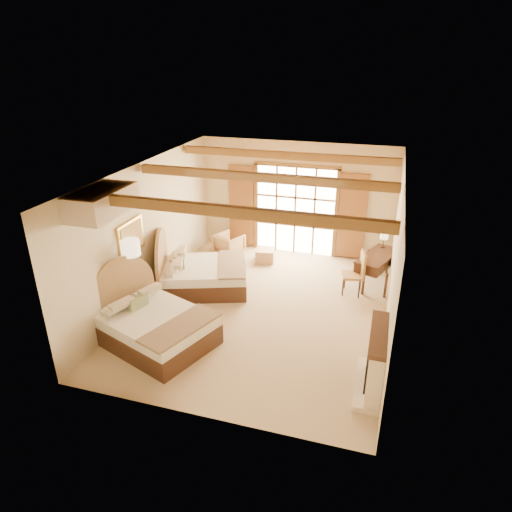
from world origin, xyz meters
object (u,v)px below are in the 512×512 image
at_px(bed_near, 149,323).
at_px(nightstand, 145,300).
at_px(armchair, 229,244).
at_px(bed_far, 198,272).
at_px(desk, 377,268).

relative_size(bed_near, nightstand, 4.24).
distance_m(bed_near, nightstand, 1.18).
bearing_deg(armchair, bed_near, 113.12).
relative_size(bed_near, bed_far, 1.03).
bearing_deg(armchair, nightstand, 102.45).
bearing_deg(bed_near, armchair, 109.56).
height_order(bed_far, nightstand, bed_far).
relative_size(bed_far, desk, 1.63).
height_order(nightstand, desk, desk).
distance_m(nightstand, armchair, 3.63).
relative_size(bed_far, armchair, 3.65).
bearing_deg(nightstand, desk, 39.76).
distance_m(nightstand, desk, 5.71).
distance_m(bed_near, bed_far, 2.44).
xyz_separation_m(nightstand, desk, (4.88, 2.95, 0.11)).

